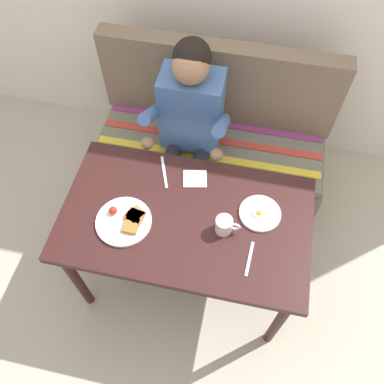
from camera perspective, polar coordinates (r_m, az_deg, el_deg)
ground_plane at (r=2.57m, az=-0.71°, el=-11.48°), size 8.00×8.00×0.00m
table at (r=1.98m, az=-0.90°, el=-4.71°), size 1.20×0.70×0.73m
couch at (r=2.66m, az=2.76°, el=6.40°), size 1.44×0.56×1.00m
person at (r=2.25m, az=-0.42°, el=10.05°), size 0.45×0.61×1.21m
plate_breakfast at (r=1.91m, az=-9.48°, el=-4.08°), size 0.27×0.27×0.05m
plate_eggs at (r=1.93m, az=9.70°, el=-3.01°), size 0.20×0.20×0.04m
coffee_mug at (r=1.84m, az=4.66°, el=-4.73°), size 0.12×0.08×0.09m
napkin at (r=2.02m, az=0.31°, el=1.92°), size 0.14×0.13×0.01m
fork at (r=1.83m, az=8.23°, el=-9.44°), size 0.02×0.17×0.00m
knife at (r=2.05m, az=-4.00°, el=2.88°), size 0.09×0.19×0.00m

